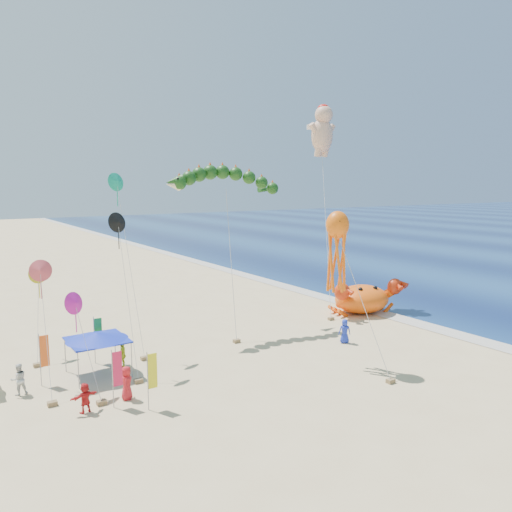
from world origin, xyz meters
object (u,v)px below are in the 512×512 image
(crab_inflatable, at_px, (363,298))
(dragon_kite, at_px, (224,183))
(octopus_kite, at_px, (337,246))
(canopy_blue, at_px, (97,337))
(cherub_kite, at_px, (323,129))

(crab_inflatable, distance_m, dragon_kite, 17.03)
(octopus_kite, height_order, canopy_blue, octopus_kite)
(dragon_kite, relative_size, cherub_kite, 0.67)
(cherub_kite, distance_m, canopy_blue, 29.96)
(cherub_kite, relative_size, canopy_blue, 5.17)
(dragon_kite, distance_m, octopus_kite, 12.06)
(crab_inflatable, bearing_deg, dragon_kite, 168.03)
(dragon_kite, bearing_deg, cherub_kite, 13.94)
(dragon_kite, height_order, cherub_kite, cherub_kite)
(cherub_kite, height_order, canopy_blue, cherub_kite)
(dragon_kite, relative_size, canopy_blue, 3.44)
(dragon_kite, xyz_separation_m, octopus_kite, (1.91, -11.21, -4.02))
(cherub_kite, relative_size, octopus_kite, 1.93)
(crab_inflatable, bearing_deg, octopus_kite, -143.02)
(crab_inflatable, distance_m, canopy_blue, 25.01)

